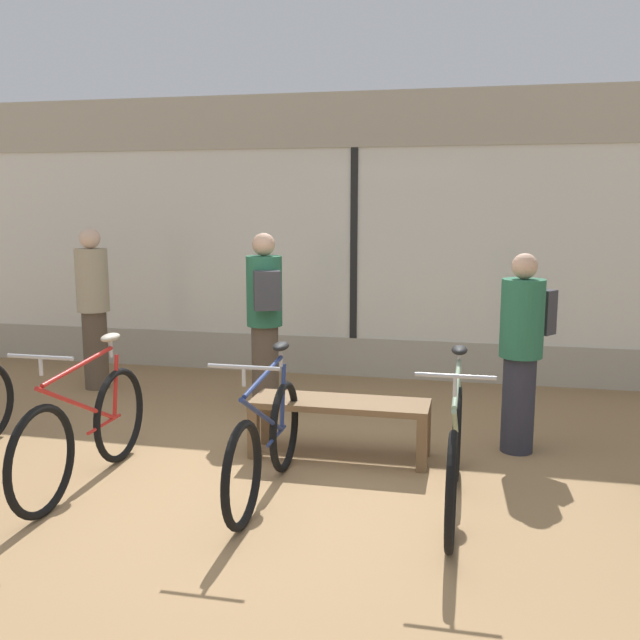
# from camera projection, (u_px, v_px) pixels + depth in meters

# --- Properties ---
(ground_plane) EXTENTS (24.00, 24.00, 0.00)m
(ground_plane) POSITION_uv_depth(u_px,v_px,m) (273.00, 487.00, 5.08)
(ground_plane) COLOR #99754C
(shop_back_wall) EXTENTS (12.00, 0.08, 3.20)m
(shop_back_wall) POSITION_uv_depth(u_px,v_px,m) (354.00, 235.00, 8.06)
(shop_back_wall) COLOR #B2A893
(shop_back_wall) RESTS_ON ground_plane
(bicycle_left) EXTENTS (0.46, 1.76, 1.05)m
(bicycle_left) POSITION_uv_depth(u_px,v_px,m) (85.00, 431.00, 5.05)
(bicycle_left) COLOR black
(bicycle_left) RESTS_ON ground_plane
(bicycle_center) EXTENTS (0.46, 1.67, 1.02)m
(bicycle_center) POSITION_uv_depth(u_px,v_px,m) (266.00, 443.00, 4.88)
(bicycle_center) COLOR black
(bicycle_center) RESTS_ON ground_plane
(bicycle_right) EXTENTS (0.46, 1.79, 1.04)m
(bicycle_right) POSITION_uv_depth(u_px,v_px,m) (455.00, 453.00, 4.64)
(bicycle_right) COLOR black
(bicycle_right) RESTS_ON ground_plane
(display_bench) EXTENTS (1.40, 0.44, 0.46)m
(display_bench) POSITION_uv_depth(u_px,v_px,m) (340.00, 411.00, 5.62)
(display_bench) COLOR brown
(display_bench) RESTS_ON ground_plane
(customer_near_rack) EXTENTS (0.46, 0.56, 1.72)m
(customer_near_rack) POSITION_uv_depth(u_px,v_px,m) (265.00, 316.00, 6.77)
(customer_near_rack) COLOR brown
(customer_near_rack) RESTS_ON ground_plane
(customer_by_window) EXTENTS (0.40, 0.40, 1.73)m
(customer_by_window) POSITION_uv_depth(u_px,v_px,m) (93.00, 305.00, 7.62)
(customer_by_window) COLOR brown
(customer_by_window) RESTS_ON ground_plane
(customer_mid_floor) EXTENTS (0.52, 0.56, 1.61)m
(customer_mid_floor) POSITION_uv_depth(u_px,v_px,m) (522.00, 347.00, 5.67)
(customer_mid_floor) COLOR #2D2D38
(customer_mid_floor) RESTS_ON ground_plane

